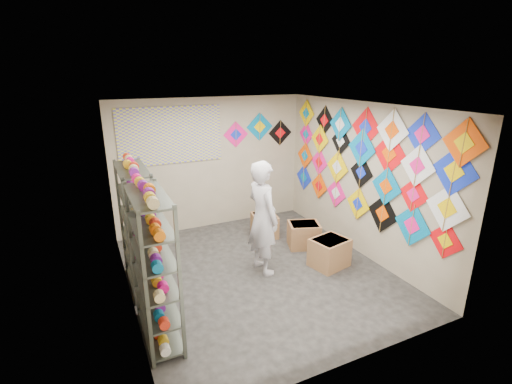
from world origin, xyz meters
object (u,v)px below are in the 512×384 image
shopkeeper (263,218)px  shelf_rack_back (138,228)px  shelf_rack_front (154,268)px  carton_b (304,235)px  carton_a (329,253)px  carton_c (265,225)px

shopkeeper → shelf_rack_back: bearing=70.8°
shelf_rack_front → shopkeeper: 2.08m
shelf_rack_back → carton_b: 3.06m
carton_a → carton_c: carton_a is taller
shelf_rack_back → carton_b: (2.98, 0.06, -0.72)m
shelf_rack_back → carton_a: 3.15m
carton_b → carton_c: size_ratio=1.11×
shelf_rack_front → carton_b: (2.98, 1.36, -0.72)m
shelf_rack_front → carton_b: shelf_rack_front is taller
carton_a → shopkeeper: bearing=149.3°
carton_b → shelf_rack_front: bearing=-135.7°
shopkeeper → carton_c: size_ratio=3.67×
shelf_rack_front → carton_a: (2.97, 0.54, -0.70)m
shelf_rack_back → carton_a: size_ratio=3.23×
carton_a → shelf_rack_back: bearing=153.1°
shelf_rack_front → carton_a: bearing=10.3°
shopkeeper → carton_b: bearing=-74.4°
shelf_rack_back → carton_b: shelf_rack_back is taller
shopkeeper → carton_c: shopkeeper is taller
carton_a → carton_c: (-0.45, 1.56, -0.02)m
shelf_rack_back → carton_c: shelf_rack_back is taller
carton_a → carton_b: size_ratio=1.04×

